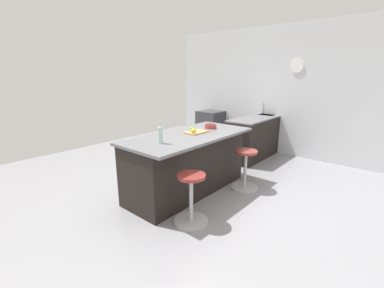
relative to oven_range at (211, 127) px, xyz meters
The scene contains 12 objects.
ground_plane 3.35m from the oven_range, 33.42° to the left, with size 8.12×8.12×0.00m, color gray.
interior_partition_left 2.12m from the oven_range, 100.83° to the left, with size 0.15×5.95×2.90m.
sink_cabinet 1.50m from the oven_range, 90.17° to the left, with size 2.31×0.60×1.18m.
oven_range is the anchor object (origin of this frame).
kitchen_island 3.10m from the oven_range, 29.84° to the left, with size 2.14×0.98×0.94m.
stool_by_window 2.99m from the oven_range, 47.64° to the left, with size 0.44×0.44×0.66m.
stool_middle 4.03m from the oven_range, 33.25° to the left, with size 0.44×0.44×0.66m.
cutting_board 3.02m from the oven_range, 32.21° to the left, with size 0.36×0.24×0.02m, color tan.
apple_yellow 3.15m from the oven_range, 31.61° to the left, with size 0.08×0.08×0.08m, color gold.
apple_green 3.04m from the oven_range, 30.96° to the left, with size 0.08×0.08×0.08m, color #609E2D.
water_bottle 3.77m from the oven_range, 26.19° to the left, with size 0.06×0.06×0.31m.
fruit_bowl 2.67m from the oven_range, 36.46° to the left, with size 0.19×0.19×0.07m.
Camera 1 is at (2.85, 2.32, 1.85)m, focal length 24.36 mm.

